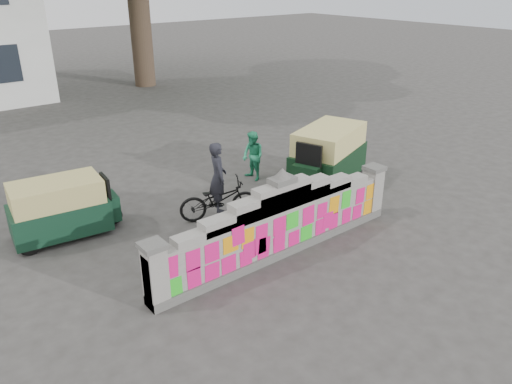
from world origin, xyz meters
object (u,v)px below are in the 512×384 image
rickshaw_left (62,208)px  rickshaw_right (327,155)px  cyclist_bike (219,200)px  cyclist_rider (218,186)px  pedestrian (253,156)px

rickshaw_left → rickshaw_right: (7.09, -1.56, 0.14)m
cyclist_bike → cyclist_rider: size_ratio=1.12×
cyclist_bike → rickshaw_right: rickshaw_right is taller
cyclist_bike → rickshaw_right: size_ratio=0.64×
pedestrian → rickshaw_right: size_ratio=0.48×
cyclist_bike → pedestrian: size_ratio=1.34×
cyclist_bike → rickshaw_left: bearing=88.3°
rickshaw_left → cyclist_bike: bearing=-17.8°
rickshaw_right → rickshaw_left: bearing=-32.1°
pedestrian → rickshaw_left: pedestrian is taller
cyclist_bike → rickshaw_right: bearing=-67.6°
rickshaw_left → rickshaw_right: 7.27m
pedestrian → cyclist_rider: bearing=-55.8°
pedestrian → rickshaw_right: rickshaw_right is taller
cyclist_rider → pedestrian: size_ratio=1.20×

